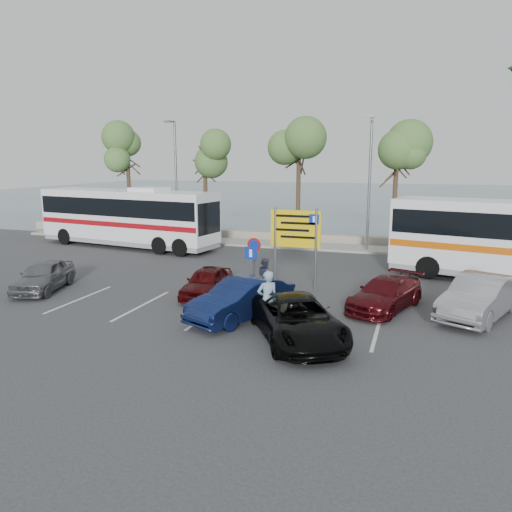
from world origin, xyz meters
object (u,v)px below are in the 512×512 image
(direction_sign, at_px, (296,235))
(car_blue, at_px, (241,299))
(coach_bus_left, at_px, (127,219))
(car_silver_b, at_px, (480,297))
(pedestrian_near, at_px, (267,300))
(pedestrian_far, at_px, (265,276))
(street_lamp_left, at_px, (175,175))
(street_lamp_right, at_px, (370,177))
(car_silver_a, at_px, (43,276))
(car_red, at_px, (207,282))
(car_maroon, at_px, (385,294))
(suv_black, at_px, (297,319))

(direction_sign, bearing_deg, car_blue, -100.56)
(coach_bus_left, bearing_deg, car_silver_b, -23.96)
(pedestrian_near, bearing_deg, pedestrian_far, -110.10)
(car_blue, relative_size, pedestrian_near, 2.19)
(street_lamp_left, distance_m, pedestrian_far, 15.68)
(street_lamp_right, relative_size, car_silver_a, 2.06)
(coach_bus_left, relative_size, pedestrian_far, 8.12)
(street_lamp_left, distance_m, coach_bus_left, 4.57)
(car_red, xyz_separation_m, car_silver_b, (10.48, 0.42, 0.16))
(street_lamp_right, height_order, car_maroon, street_lamp_right)
(car_silver_b, bearing_deg, car_red, -154.11)
(street_lamp_left, height_order, direction_sign, street_lamp_left)
(car_blue, height_order, car_maroon, car_blue)
(car_silver_a, bearing_deg, car_red, -5.22)
(direction_sign, height_order, suv_black, direction_sign)
(street_lamp_right, bearing_deg, car_red, -112.83)
(car_maroon, distance_m, pedestrian_near, 5.05)
(suv_black, bearing_deg, coach_bus_left, 107.70)
(direction_sign, height_order, coach_bus_left, coach_bus_left)
(car_maroon, bearing_deg, car_silver_a, -152.86)
(suv_black, bearing_deg, pedestrian_far, 87.97)
(street_lamp_right, bearing_deg, car_maroon, -80.72)
(direction_sign, height_order, pedestrian_far, direction_sign)
(coach_bus_left, bearing_deg, pedestrian_near, -43.13)
(direction_sign, height_order, car_silver_a, direction_sign)
(car_blue, distance_m, car_red, 3.39)
(car_silver_a, distance_m, car_silver_b, 17.70)
(car_silver_a, bearing_deg, car_silver_b, -10.37)
(street_lamp_left, xyz_separation_m, car_blue, (10.16, -14.83, -3.88))
(car_maroon, bearing_deg, street_lamp_left, 161.17)
(street_lamp_left, xyz_separation_m, car_maroon, (14.96, -12.02, -3.99))
(direction_sign, xyz_separation_m, car_blue, (-0.84, -4.51, -1.71))
(street_lamp_left, relative_size, car_maroon, 1.91)
(suv_black, height_order, pedestrian_near, pedestrian_near)
(street_lamp_left, bearing_deg, suv_black, -52.37)
(suv_black, bearing_deg, street_lamp_left, 97.68)
(car_maroon, xyz_separation_m, suv_black, (-2.40, -4.28, 0.07))
(street_lamp_left, bearing_deg, car_maroon, -38.77)
(street_lamp_right, xyz_separation_m, coach_bus_left, (-15.00, -3.02, -2.78))
(coach_bus_left, relative_size, car_silver_b, 2.74)
(suv_black, height_order, car_silver_b, car_silver_b)
(direction_sign, relative_size, car_maroon, 0.86)
(street_lamp_left, xyz_separation_m, coach_bus_left, (-2.00, -3.02, -2.78))
(coach_bus_left, bearing_deg, car_silver_a, -76.28)
(street_lamp_left, height_order, car_silver_b, street_lamp_left)
(car_blue, bearing_deg, pedestrian_far, 116.30)
(direction_sign, xyz_separation_m, car_silver_a, (-10.37, -3.51, -1.77))
(direction_sign, bearing_deg, pedestrian_near, -86.28)
(pedestrian_far, bearing_deg, street_lamp_left, 1.66)
(direction_sign, distance_m, pedestrian_far, 2.23)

